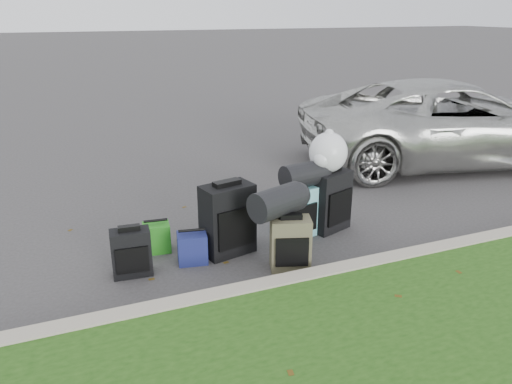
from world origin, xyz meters
name	(u,v)px	position (x,y,z in m)	size (l,w,h in m)	color
ground	(271,243)	(0.00, 0.00, 0.00)	(120.00, 120.00, 0.00)	#383535
curb	(314,279)	(0.00, -1.00, 0.07)	(120.00, 0.18, 0.15)	#9E937F
suv	(451,122)	(4.06, 1.77, 0.69)	(2.28, 4.96, 1.38)	#B7B7B2
suitcase_small_black	(131,253)	(-1.54, -0.13, 0.24)	(0.38, 0.21, 0.47)	black
suitcase_large_black_left	(228,219)	(-0.52, -0.04, 0.38)	(0.53, 0.32, 0.76)	black
suitcase_olive	(290,244)	(-0.06, -0.60, 0.27)	(0.39, 0.25, 0.54)	#423F2C
suitcase_teal	(297,212)	(0.34, 0.05, 0.29)	(0.41, 0.24, 0.59)	#589FA9
suitcase_large_black_right	(330,201)	(0.79, 0.09, 0.35)	(0.47, 0.28, 0.71)	black
tote_green	(157,237)	(-1.22, 0.28, 0.16)	(0.28, 0.22, 0.31)	#25811C
tote_navy	(192,248)	(-0.93, -0.11, 0.16)	(0.30, 0.23, 0.32)	navy
duffel_left	(278,202)	(-0.15, -0.49, 0.69)	(0.30, 0.30, 0.55)	black
duffel_right	(303,175)	(0.42, 0.07, 0.72)	(0.28, 0.28, 0.50)	black
trash_bag	(328,152)	(0.76, 0.14, 0.93)	(0.44, 0.44, 0.44)	white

